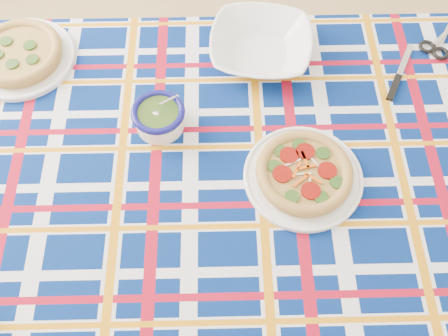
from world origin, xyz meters
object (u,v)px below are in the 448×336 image
(main_focaccia_plate, at_px, (304,173))
(pesto_bowl, at_px, (159,116))
(dining_table, at_px, (225,180))
(serving_bowl, at_px, (261,47))

(main_focaccia_plate, relative_size, pesto_bowl, 2.19)
(main_focaccia_plate, bearing_deg, dining_table, -170.09)
(dining_table, relative_size, serving_bowl, 6.68)
(pesto_bowl, distance_m, serving_bowl, 0.37)
(main_focaccia_plate, bearing_deg, serving_bowl, 123.73)
(serving_bowl, bearing_deg, pesto_bowl, -116.82)
(dining_table, xyz_separation_m, pesto_bowl, (-0.21, 0.05, 0.12))
(pesto_bowl, bearing_deg, main_focaccia_plate, -2.75)
(dining_table, height_order, serving_bowl, serving_bowl)
(dining_table, xyz_separation_m, serving_bowl, (-0.04, 0.38, 0.12))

